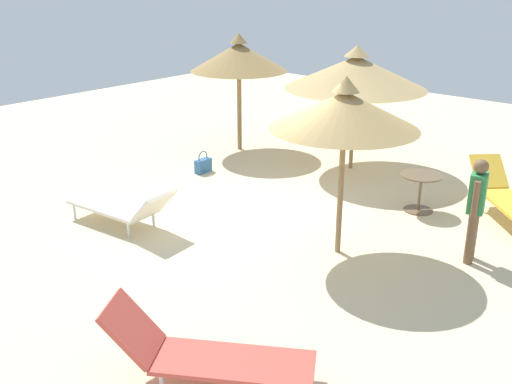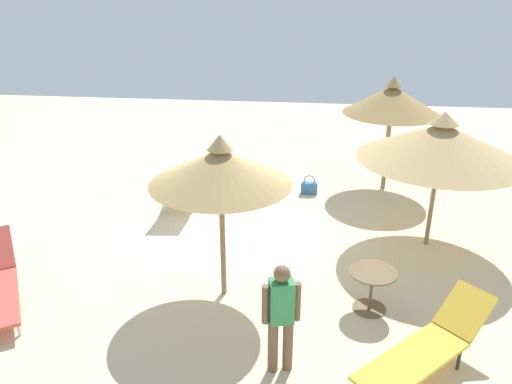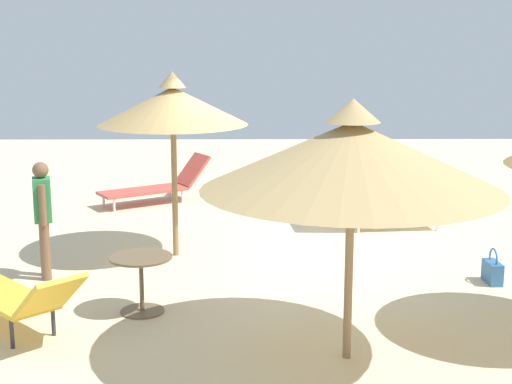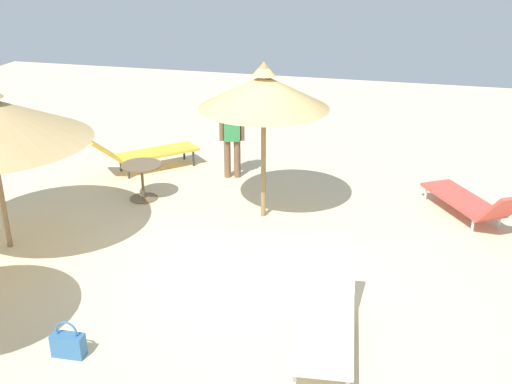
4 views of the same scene
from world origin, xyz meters
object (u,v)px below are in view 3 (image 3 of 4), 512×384
side_table_round (141,274)px  lounge_chair_back (158,185)px  parasol_umbrella_near_left (173,106)px  handbag (492,271)px  person_standing_front (43,213)px  lounge_chair_far_right (13,295)px  lounge_chair_far_left (378,207)px  parasol_umbrella_center (352,156)px

side_table_round → lounge_chair_back: bearing=94.9°
parasol_umbrella_near_left → handbag: 4.76m
person_standing_front → side_table_round: (1.42, -1.25, -0.40)m
lounge_chair_back → side_table_round: size_ratio=2.93×
parasol_umbrella_near_left → person_standing_front: bearing=-147.8°
handbag → side_table_round: bearing=-167.0°
lounge_chair_far_right → lounge_chair_back: (0.78, 6.21, -0.07)m
lounge_chair_back → handbag: (4.79, -4.65, -0.19)m
parasol_umbrella_near_left → person_standing_front: parasol_umbrella_near_left is taller
lounge_chair_far_left → person_standing_front: (-4.73, -2.50, 0.51)m
side_table_round → handbag: bearing=13.0°
parasol_umbrella_center → lounge_chair_far_left: bearing=77.2°
person_standing_front → handbag: size_ratio=3.33×
handbag → side_table_round: side_table_round is taller
handbag → side_table_round: (-4.31, -0.99, 0.30)m
parasol_umbrella_near_left → lounge_chair_far_left: bearing=25.6°
lounge_chair_back → handbag: lounge_chair_back is taller
side_table_round → person_standing_front: bearing=138.7°
lounge_chair_far_right → parasol_umbrella_near_left: bearing=63.0°
lounge_chair_back → person_standing_front: 4.52m
parasol_umbrella_near_left → lounge_chair_far_left: (3.14, 1.50, -1.78)m
lounge_chair_far_left → lounge_chair_far_right: (-4.58, -4.32, 0.07)m
parasol_umbrella_center → lounge_chair_far_right: bearing=169.0°
lounge_chair_far_left → lounge_chair_back: (-3.80, 1.89, -0.00)m
parasol_umbrella_center → lounge_chair_far_left: size_ratio=1.42×
person_standing_front → side_table_round: bearing=-41.3°
parasol_umbrella_near_left → side_table_round: size_ratio=3.65×
lounge_chair_far_left → lounge_chair_far_right: size_ratio=1.03×
parasol_umbrella_near_left → lounge_chair_far_right: bearing=-117.0°
parasol_umbrella_near_left → lounge_chair_far_right: 3.60m
parasol_umbrella_near_left → handbag: parasol_umbrella_near_left is taller
handbag → parasol_umbrella_center: bearing=-133.7°
lounge_chair_far_left → side_table_round: size_ratio=2.81×
person_standing_front → handbag: 5.78m
person_standing_front → handbag: person_standing_front is taller
lounge_chair_far_left → lounge_chair_far_right: lounge_chair_far_right is taller
parasol_umbrella_near_left → lounge_chair_far_right: (-1.43, -2.82, -1.72)m
parasol_umbrella_center → person_standing_front: (-3.59, 2.49, -1.14)m
lounge_chair_far_right → handbag: (5.58, 1.56, -0.26)m
parasol_umbrella_near_left → handbag: (4.14, -1.26, -1.98)m
parasol_umbrella_center → parasol_umbrella_near_left: size_ratio=1.09×
parasol_umbrella_center → handbag: (2.13, 2.23, -1.85)m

